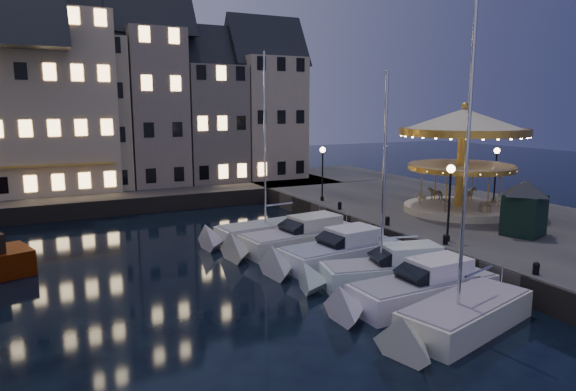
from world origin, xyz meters
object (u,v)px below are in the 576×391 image
motorboat_b (417,291)px  motorboat_c (387,272)px  motorboat_d (335,254)px  carousel (463,141)px  streetlamp_c (322,166)px  bollard_b (446,239)px  streetlamp_b (450,192)px  motorboat_f (268,232)px  streetlamp_d (496,167)px  motorboat_a (458,319)px  motorboat_e (297,239)px  bollard_d (340,205)px  bollard_c (387,220)px  ticket_kiosk (525,198)px  bollard_a (536,268)px

motorboat_b → motorboat_c: size_ratio=0.73×
motorboat_d → carousel: carousel is taller
streetlamp_c → bollard_b: 14.22m
streetlamp_b → motorboat_f: bearing=126.5°
bollard_b → carousel: (6.89, 6.02, 4.63)m
carousel → bollard_b: bearing=-138.9°
streetlamp_d → motorboat_a: (-17.12, -13.76, -3.48)m
streetlamp_d → motorboat_b: size_ratio=0.53×
motorboat_a → bollard_b: bearing=50.2°
streetlamp_b → motorboat_e: (-5.99, 6.20, -3.37)m
motorboat_c → motorboat_e: size_ratio=1.22×
motorboat_e → bollard_d: bearing=35.1°
streetlamp_d → motorboat_f: size_ratio=0.35×
bollard_b → bollard_c: (0.00, 5.00, 0.00)m
bollard_d → bollard_b: bearing=-90.0°
ticket_kiosk → bollard_d: bearing=115.8°
motorboat_f → carousel: 14.56m
motorboat_c → motorboat_f: size_ratio=0.91×
streetlamp_b → bollard_d: 10.30m
bollard_a → motorboat_e: bearing=113.8°
streetlamp_c → motorboat_c: (-5.06, -14.83, -3.34)m
streetlamp_c → motorboat_b: 18.59m
motorboat_c → motorboat_e: bearing=97.0°
streetlamp_d → motorboat_e: 17.64m
bollard_b → motorboat_a: bearing=-129.8°
bollard_a → bollard_d: size_ratio=1.00×
bollard_b → motorboat_c: bearing=-169.4°
streetlamp_b → carousel: carousel is taller
streetlamp_d → motorboat_a: size_ratio=0.34×
streetlamp_c → bollard_a: size_ratio=7.32×
bollard_a → motorboat_f: (-6.05, 14.97, -1.07)m
bollard_d → carousel: bearing=-33.0°
streetlamp_d → motorboat_c: bearing=-153.0°
motorboat_a → carousel: motorboat_a is taller
streetlamp_b → bollard_c: streetlamp_b is taller
bollard_b → carousel: size_ratio=0.07×
streetlamp_b → motorboat_c: 6.21m
motorboat_a → bollard_d: bearing=72.7°
bollard_a → motorboat_a: bearing=-171.7°
bollard_d → motorboat_a: bearing=-107.3°
motorboat_c → motorboat_e: (-0.93, 7.54, -0.03)m
bollard_c → bollard_a: bearing=-90.0°
bollard_c → motorboat_e: bearing=162.5°
streetlamp_d → motorboat_f: (-17.95, 1.97, -3.49)m
bollard_d → motorboat_b: 14.80m
streetlamp_c → motorboat_b: (-5.44, -17.45, -3.38)m
motorboat_c → streetlamp_c: bearing=71.2°
streetlamp_b → streetlamp_d: same height
motorboat_d → motorboat_e: (-0.38, 3.73, 0.00)m
bollard_d → motorboat_b: bearing=-109.1°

